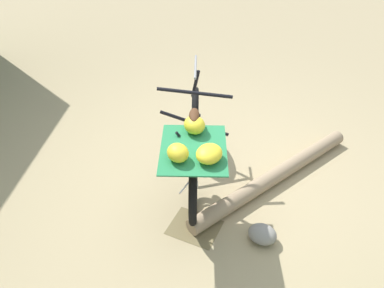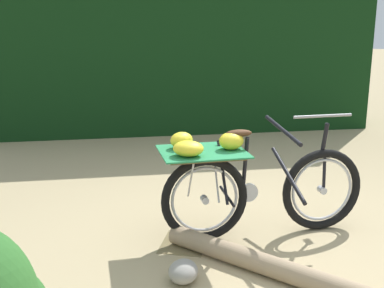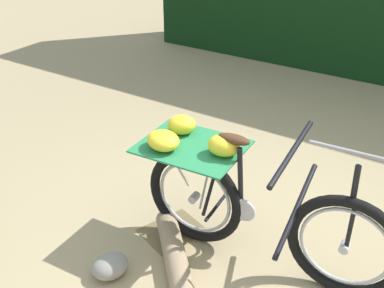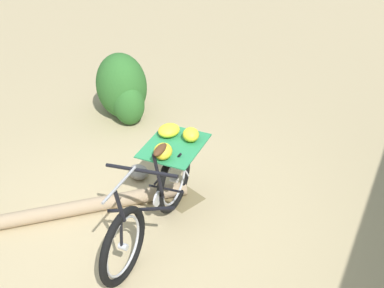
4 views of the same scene
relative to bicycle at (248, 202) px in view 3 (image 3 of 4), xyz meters
The scene contains 4 objects.
ground_plane 0.48m from the bicycle, 77.80° to the right, with size 60.00×60.00×0.00m, color tan.
bicycle is the anchor object (origin of this frame).
path_stone 1.01m from the bicycle, 153.64° to the left, with size 0.25×0.21×0.16m, color gray.
leaf_litter_patch 0.75m from the bicycle, 114.74° to the left, with size 0.44×0.36×0.01m, color olive.
Camera 3 is at (-1.85, -1.72, 2.34)m, focal length 44.68 mm.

